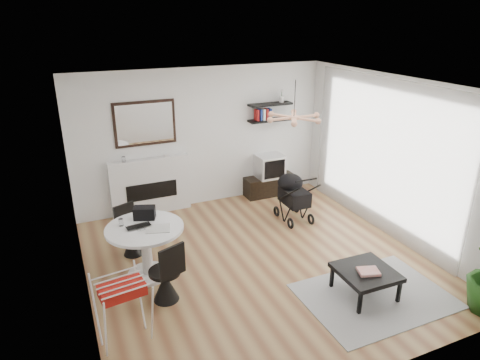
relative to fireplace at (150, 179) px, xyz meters
name	(u,v)px	position (x,y,z in m)	size (l,w,h in m)	color
floor	(258,262)	(1.10, -2.42, -0.69)	(5.00, 5.00, 0.00)	brown
ceiling	(262,86)	(1.10, -2.42, 2.01)	(5.00, 5.00, 0.00)	white
wall_back	(203,138)	(1.10, 0.08, 0.66)	(5.00, 5.00, 0.00)	white
wall_left	(76,211)	(-1.40, -2.42, 0.66)	(5.00, 5.00, 0.00)	white
wall_right	(395,159)	(3.60, -2.42, 0.66)	(5.00, 5.00, 0.00)	white
sheer_curtain	(382,156)	(3.50, -2.22, 0.66)	(0.04, 3.60, 2.60)	white
fireplace	(150,179)	(0.00, 0.00, 0.00)	(1.50, 0.17, 2.16)	white
shelf_lower	(270,120)	(2.49, -0.05, 0.91)	(0.90, 0.25, 0.04)	black
shelf_upper	(270,104)	(2.49, -0.05, 1.23)	(0.90, 0.25, 0.04)	black
pendant_lamp	(294,118)	(1.80, -2.12, 1.46)	(0.90, 0.90, 0.10)	tan
tv_console	(270,185)	(2.49, -0.12, -0.48)	(1.09, 0.38, 0.41)	black
crt_tv	(269,166)	(2.47, -0.13, -0.04)	(0.55, 0.48, 0.48)	silver
dining_table	(146,244)	(-0.55, -2.12, -0.15)	(1.10, 1.10, 0.80)	white
laptop	(140,228)	(-0.62, -2.15, 0.13)	(0.34, 0.22, 0.03)	black
black_bag	(144,213)	(-0.48, -1.85, 0.21)	(0.30, 0.18, 0.18)	black
newspaper	(158,228)	(-0.38, -2.25, 0.12)	(0.33, 0.27, 0.01)	white
drinking_glass	(121,222)	(-0.84, -1.95, 0.17)	(0.06, 0.06, 0.11)	white
chair_far	(132,239)	(-0.64, -1.39, -0.43)	(0.43, 0.44, 0.82)	black
chair_near	(166,282)	(-0.44, -2.78, -0.41)	(0.47, 0.48, 0.89)	black
drying_rack	(124,310)	(-1.08, -3.37, -0.24)	(0.63, 0.60, 0.85)	white
stroller	(293,198)	(2.34, -1.32, -0.28)	(0.49, 0.80, 0.95)	black
rug	(374,296)	(2.16, -3.85, -0.68)	(1.95, 1.41, 0.01)	#9E9E9E
coffee_table	(366,273)	(2.05, -3.75, -0.34)	(0.75, 0.75, 0.38)	black
magazines	(368,271)	(2.04, -3.81, -0.28)	(0.27, 0.21, 0.04)	#D24034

